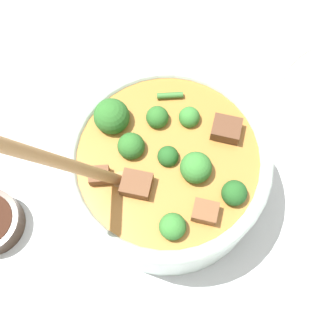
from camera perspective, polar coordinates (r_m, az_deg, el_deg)
ground_plane at (r=0.57m, az=0.00°, el=-2.51°), size 4.00×4.00×0.00m
stew_bowl at (r=0.51m, az=-0.06°, el=-0.33°), size 0.24×0.24×0.30m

